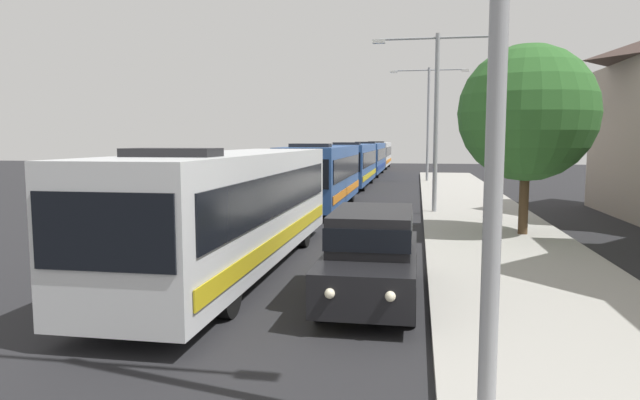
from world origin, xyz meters
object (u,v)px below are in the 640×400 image
(bus_middle, at_px, (352,163))
(bus_rear, at_px, (378,154))
(streetlamp_far, at_px, (428,112))
(bus_lead, at_px, (235,205))
(streetlamp_mid, at_px, (436,103))
(bus_fourth_in_line, at_px, (369,157))
(bus_second_in_line, at_px, (322,174))
(roadside_tree, at_px, (527,113))
(white_suv, at_px, (372,251))

(bus_middle, distance_m, bus_rear, 27.12)
(bus_middle, relative_size, streetlamp_far, 1.32)
(bus_lead, height_order, streetlamp_mid, streetlamp_mid)
(bus_lead, height_order, bus_fourth_in_line, same)
(bus_second_in_line, distance_m, bus_rear, 40.20)
(roadside_tree, bearing_deg, bus_lead, -142.78)
(white_suv, bearing_deg, streetlamp_mid, 83.09)
(bus_fourth_in_line, height_order, bus_rear, same)
(bus_second_in_line, relative_size, roadside_tree, 1.63)
(bus_fourth_in_line, distance_m, bus_rear, 13.62)
(streetlamp_far, bearing_deg, bus_fourth_in_line, 122.10)
(streetlamp_mid, bearing_deg, streetlamp_far, 90.00)
(bus_rear, xyz_separation_m, white_suv, (3.70, -55.75, -0.66))
(bus_second_in_line, height_order, streetlamp_far, streetlamp_far)
(white_suv, height_order, roadside_tree, roadside_tree)
(roadside_tree, bearing_deg, bus_fourth_in_line, 103.68)
(white_suv, relative_size, streetlamp_mid, 0.64)
(bus_fourth_in_line, xyz_separation_m, streetlamp_far, (5.40, -8.60, 3.83))
(streetlamp_far, bearing_deg, bus_middle, -137.78)
(bus_lead, height_order, bus_rear, same)
(white_suv, relative_size, roadside_tree, 0.78)
(streetlamp_far, bearing_deg, white_suv, -92.90)
(bus_rear, bearing_deg, streetlamp_mid, -82.63)
(bus_second_in_line, xyz_separation_m, white_suv, (3.70, -15.55, -0.65))
(bus_fourth_in_line, relative_size, bus_rear, 1.06)
(bus_rear, bearing_deg, bus_middle, -90.00)
(bus_rear, bearing_deg, streetlamp_far, -76.35)
(bus_middle, bearing_deg, streetlamp_mid, -69.72)
(bus_middle, relative_size, streetlamp_mid, 1.48)
(bus_second_in_line, bearing_deg, roadside_tree, -41.22)
(bus_middle, bearing_deg, bus_lead, -90.00)
(bus_second_in_line, distance_m, roadside_tree, 11.23)
(bus_lead, xyz_separation_m, bus_rear, (-0.00, 53.66, -0.00))
(bus_middle, relative_size, bus_fourth_in_line, 0.94)
(white_suv, bearing_deg, bus_rear, 93.79)
(bus_rear, height_order, streetlamp_far, streetlamp_far)
(streetlamp_mid, bearing_deg, bus_middle, 110.28)
(bus_middle, xyz_separation_m, bus_rear, (-0.00, 27.12, -0.00))
(bus_lead, bearing_deg, streetlamp_far, 80.26)
(bus_rear, bearing_deg, bus_fourth_in_line, -90.00)
(bus_fourth_in_line, xyz_separation_m, streetlamp_mid, (5.40, -28.11, 3.29))
(bus_rear, relative_size, streetlamp_mid, 1.48)
(bus_second_in_line, distance_m, streetlamp_mid, 6.51)
(bus_fourth_in_line, bearing_deg, streetlamp_mid, -79.13)
(streetlamp_mid, bearing_deg, bus_lead, -114.35)
(bus_lead, distance_m, roadside_tree, 10.64)
(bus_second_in_line, bearing_deg, bus_fourth_in_line, 90.00)
(roadside_tree, bearing_deg, streetlamp_mid, 116.46)
(bus_rear, xyz_separation_m, streetlamp_far, (5.40, -22.22, 3.83))
(bus_lead, height_order, bus_middle, same)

